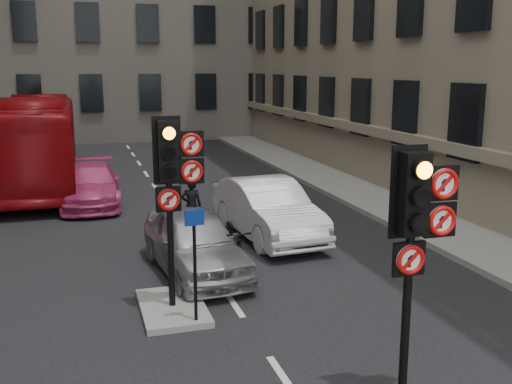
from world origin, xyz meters
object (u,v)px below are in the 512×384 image
car_pink (91,185)px  info_sign (195,250)px  signal_near (417,221)px  motorcyclist (191,206)px  car_silver (195,242)px  motorcycle (234,251)px  car_white (267,209)px  signal_far (173,171)px  bus_red (36,141)px

car_pink → info_sign: bearing=-79.6°
signal_near → motorcyclist: (-1.32, 9.24, -1.80)m
car_silver → motorcycle: size_ratio=2.20×
car_white → motorcyclist: car_white is taller
motorcycle → motorcyclist: 3.67m
signal_near → car_white: 8.50m
car_pink → info_sign: size_ratio=2.27×
signal_far → info_sign: signal_far is taller
signal_near → info_sign: size_ratio=1.75×
info_sign → signal_near: bearing=-60.2°
car_silver → car_white: size_ratio=0.89×
car_silver → motorcyclist: bearing=75.0°
car_silver → car_pink: size_ratio=0.90×
motorcyclist → car_pink: bearing=-50.5°
car_silver → car_pink: bearing=99.4°
motorcycle → info_sign: bearing=-119.7°
car_silver → car_white: bearing=37.5°
car_white → car_pink: (-4.48, 5.39, -0.11)m
signal_far → signal_near: bearing=-57.0°
car_white → info_sign: size_ratio=2.32×
car_pink → signal_far: bearing=-80.1°
bus_red → motorcycle: size_ratio=6.41×
bus_red → motorcycle: bus_red is taller
car_pink → bus_red: size_ratio=0.38×
car_pink → motorcycle: size_ratio=2.44×
signal_near → motorcycle: 6.03m
motorcycle → info_sign: (-1.33, -2.39, 0.87)m
bus_red → motorcyclist: size_ratio=7.84×
signal_far → car_silver: size_ratio=0.85×
signal_near → car_pink: bearing=105.9°
signal_near → car_white: signal_near is taller
car_white → motorcyclist: size_ratio=3.05×
car_white → motorcycle: (-1.64, -2.70, -0.21)m
car_white → motorcycle: 3.17m
car_white → car_pink: size_ratio=1.02×
motorcycle → motorcyclist: motorcyclist is taller
car_white → motorcyclist: (-1.90, 0.95, -0.00)m
motorcycle → bus_red: bearing=110.4°
signal_far → motorcyclist: signal_far is taller
car_pink → signal_near: bearing=-71.9°
signal_near → info_sign: (-2.39, 3.19, -1.14)m
motorcyclist → bus_red: bearing=-53.4°
car_silver → signal_near: bearing=-78.4°
car_silver → motorcycle: bearing=-33.6°
bus_red → info_sign: 15.12m
signal_far → car_white: size_ratio=0.75×
signal_far → motorcycle: size_ratio=1.88×
car_pink → motorcyclist: motorcyclist is taller
car_white → signal_far: bearing=-131.3°
info_sign → car_pink: bearing=91.2°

